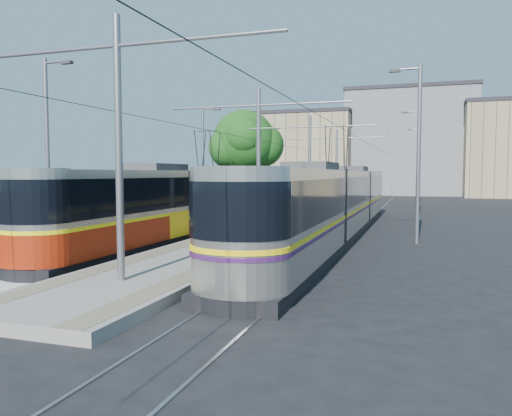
% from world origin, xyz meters
% --- Properties ---
extents(ground, '(160.00, 160.00, 0.00)m').
position_xyz_m(ground, '(0.00, 0.00, 0.00)').
color(ground, black).
rests_on(ground, ground).
extents(platform, '(4.00, 50.00, 0.30)m').
position_xyz_m(platform, '(0.00, 17.00, 0.15)').
color(platform, gray).
rests_on(platform, ground).
extents(tactile_strip_left, '(0.70, 50.00, 0.01)m').
position_xyz_m(tactile_strip_left, '(-1.45, 17.00, 0.30)').
color(tactile_strip_left, gray).
rests_on(tactile_strip_left, platform).
extents(tactile_strip_right, '(0.70, 50.00, 0.01)m').
position_xyz_m(tactile_strip_right, '(1.45, 17.00, 0.30)').
color(tactile_strip_right, gray).
rests_on(tactile_strip_right, platform).
extents(rails, '(8.71, 70.00, 0.03)m').
position_xyz_m(rails, '(0.00, 17.00, 0.02)').
color(rails, gray).
rests_on(rails, ground).
extents(track_arrow, '(1.20, 5.00, 0.01)m').
position_xyz_m(track_arrow, '(-3.60, -3.00, 0.01)').
color(track_arrow, silver).
rests_on(track_arrow, ground).
extents(tram_left, '(2.43, 28.26, 5.50)m').
position_xyz_m(tram_left, '(-3.60, 9.99, 1.71)').
color(tram_left, black).
rests_on(tram_left, ground).
extents(tram_right, '(2.43, 29.98, 5.50)m').
position_xyz_m(tram_right, '(3.60, 9.49, 1.86)').
color(tram_right, black).
rests_on(tram_right, ground).
extents(catenary, '(9.20, 70.00, 7.00)m').
position_xyz_m(catenary, '(0.00, 14.15, 4.52)').
color(catenary, slate).
rests_on(catenary, platform).
extents(street_lamps, '(15.18, 38.22, 8.00)m').
position_xyz_m(street_lamps, '(-0.00, 21.00, 4.18)').
color(street_lamps, slate).
rests_on(street_lamps, ground).
extents(shelter, '(0.82, 1.08, 2.13)m').
position_xyz_m(shelter, '(-0.12, 12.47, 1.42)').
color(shelter, black).
rests_on(shelter, platform).
extents(tree, '(5.98, 5.53, 8.69)m').
position_xyz_m(tree, '(-6.74, 26.04, 5.87)').
color(tree, '#382314').
rests_on(tree, ground).
extents(building_left, '(16.32, 12.24, 12.25)m').
position_xyz_m(building_left, '(-10.00, 60.00, 6.13)').
color(building_left, tan).
rests_on(building_left, ground).
extents(building_centre, '(18.36, 14.28, 15.49)m').
position_xyz_m(building_centre, '(6.00, 64.00, 7.75)').
color(building_centre, gray).
rests_on(building_centre, ground).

